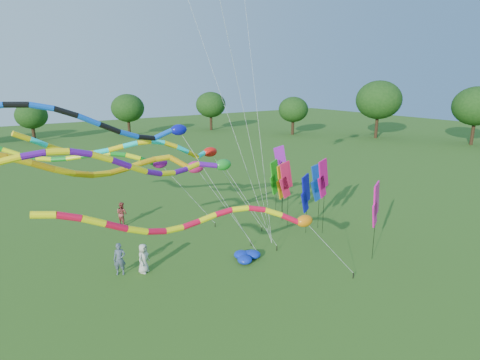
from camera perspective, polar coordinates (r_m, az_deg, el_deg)
ground at (r=19.55m, az=6.25°, el=-15.26°), size 160.00×160.00×0.00m
tree_ring at (r=18.10m, az=16.70°, el=0.36°), size 118.62×122.49×9.57m
tube_kite_red at (r=16.08m, az=-2.69°, el=-5.69°), size 13.29×1.89×6.16m
tube_kite_orange at (r=18.42m, az=-17.42°, el=2.04°), size 14.80×1.73×7.85m
tube_kite_purple at (r=17.13m, az=-13.22°, el=2.15°), size 14.40×1.54×7.82m
tube_kite_blue at (r=17.17m, az=-22.55°, el=7.57°), size 15.60×1.64×9.48m
tube_kite_cyan at (r=20.86m, az=-12.39°, el=4.29°), size 13.04×1.29×7.87m
tube_kite_green at (r=24.85m, az=-21.37°, el=3.25°), size 14.25×4.62×7.42m
banner_pole_violet at (r=28.61m, az=5.72°, el=2.43°), size 1.16×0.28×4.99m
banner_pole_green at (r=27.65m, az=4.93°, el=0.37°), size 1.13×0.43×4.21m
banner_pole_orange at (r=27.04m, az=5.88°, el=-0.19°), size 1.13×0.45×4.11m
banner_pole_blue_a at (r=25.07m, az=9.32°, el=-1.91°), size 1.12×0.46×3.93m
banner_pole_magenta_b at (r=24.97m, az=11.72°, el=0.18°), size 1.15×0.31×4.89m
banner_pole_red at (r=26.11m, az=6.54°, el=0.00°), size 1.16×0.12×4.44m
banner_pole_blue_b at (r=25.99m, az=10.92°, el=-0.35°), size 1.16×0.11×4.39m
banner_pole_magenta_a at (r=22.13m, az=18.74°, el=-3.36°), size 1.10×0.53×4.44m
blue_nylon_heap at (r=22.23m, az=1.08°, el=-10.73°), size 1.31×1.52×0.45m
person_a at (r=21.20m, az=-13.58°, el=-10.78°), size 0.90×0.83×1.54m
person_b at (r=21.29m, az=-16.75°, el=-10.72°), size 0.72×0.62×1.65m
person_c at (r=28.02m, az=-16.45°, el=-4.60°), size 0.88×0.96×1.59m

